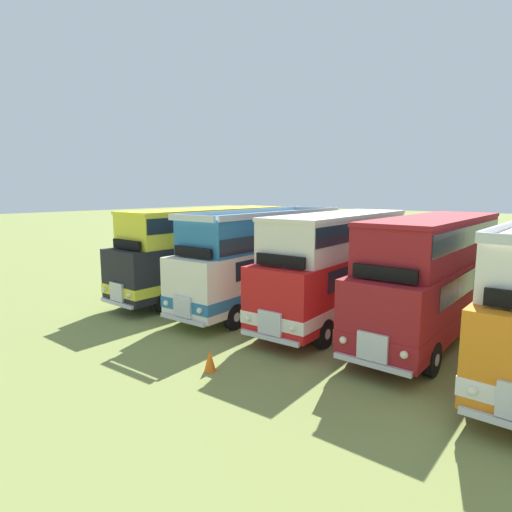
{
  "coord_description": "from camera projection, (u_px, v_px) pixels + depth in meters",
  "views": [
    {
      "loc": [
        8.48,
        -15.48,
        5.43
      ],
      "look_at": [
        -4.16,
        0.02,
        2.36
      ],
      "focal_mm": 30.06,
      "sensor_mm": 36.0,
      "label": 1
    }
  ],
  "objects": [
    {
      "name": "ground_plane",
      "position": [
        332.0,
        321.0,
        17.98
      ],
      "size": [
        200.0,
        200.0,
        0.0
      ],
      "primitive_type": "plane",
      "color": "olive"
    },
    {
      "name": "bus_first_in_row",
      "position": [
        207.0,
        247.0,
        22.4
      ],
      "size": [
        2.63,
        10.77,
        4.49
      ],
      "color": "black",
      "rests_on": "ground"
    },
    {
      "name": "bus_second_in_row",
      "position": [
        266.0,
        256.0,
        20.22
      ],
      "size": [
        2.96,
        10.79,
        4.52
      ],
      "color": "silver",
      "rests_on": "ground"
    },
    {
      "name": "bus_third_in_row",
      "position": [
        338.0,
        262.0,
        17.89
      ],
      "size": [
        2.98,
        9.96,
        4.49
      ],
      "color": "red",
      "rests_on": "ground"
    },
    {
      "name": "bus_fourth_in_row",
      "position": [
        432.0,
        272.0,
        15.63
      ],
      "size": [
        2.63,
        9.95,
        4.49
      ],
      "color": "maroon",
      "rests_on": "ground"
    },
    {
      "name": "cone_near_end",
      "position": [
        210.0,
        360.0,
        12.95
      ],
      "size": [
        0.36,
        0.36,
        0.7
      ],
      "primitive_type": "cone",
      "color": "orange",
      "rests_on": "ground"
    },
    {
      "name": "rope_fence_line",
      "position": [
        429.0,
        265.0,
        27.48
      ],
      "size": [
        21.15,
        0.08,
        1.05
      ],
      "color": "#8C704C",
      "rests_on": "ground"
    }
  ]
}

